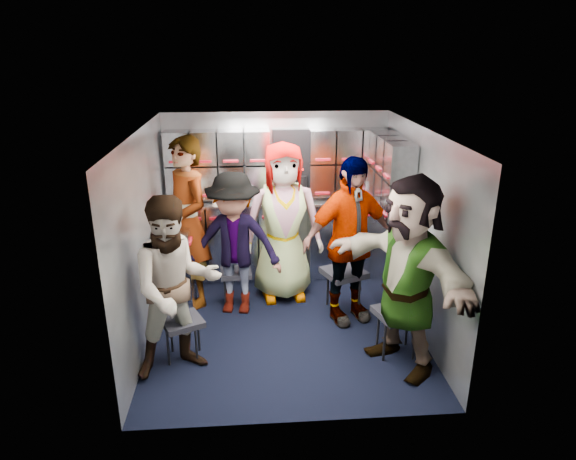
{
  "coord_description": "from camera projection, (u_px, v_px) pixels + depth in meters",
  "views": [
    {
      "loc": [
        -0.33,
        -4.85,
        2.89
      ],
      "look_at": [
        0.06,
        0.35,
        0.98
      ],
      "focal_mm": 32.0,
      "sensor_mm": 36.0,
      "label": 1
    }
  ],
  "objects": [
    {
      "name": "attendant_arc_b",
      "position": [
        234.0,
        244.0,
        5.62
      ],
      "size": [
        1.14,
        0.78,
        1.62
      ],
      "primitive_type": "imported",
      "rotation": [
        0.0,
        0.0,
        -0.18
      ],
      "color": "black",
      "rests_on": "ground"
    },
    {
      "name": "attendant_arc_d",
      "position": [
        349.0,
        241.0,
        5.41
      ],
      "size": [
        1.16,
        0.79,
        1.83
      ],
      "primitive_type": "imported",
      "rotation": [
        0.0,
        0.0,
        0.35
      ],
      "color": "black",
      "rests_on": "ground"
    },
    {
      "name": "bottle_left",
      "position": [
        252.0,
        194.0,
        6.3
      ],
      "size": [
        0.07,
        0.07,
        0.23
      ],
      "primitive_type": "cylinder",
      "color": "white",
      "rests_on": "counter"
    },
    {
      "name": "wall_left",
      "position": [
        144.0,
        239.0,
        5.1
      ],
      "size": [
        0.04,
        3.0,
        2.1
      ],
      "primitive_type": "cube",
      "color": "gray",
      "rests_on": "ground"
    },
    {
      "name": "locker_bank_back",
      "position": [
        277.0,
        163.0,
        6.31
      ],
      "size": [
        2.68,
        0.28,
        0.82
      ],
      "primitive_type": "cube",
      "color": "#8F939D",
      "rests_on": "wall_back"
    },
    {
      "name": "right_cabinet",
      "position": [
        387.0,
        258.0,
        6.04
      ],
      "size": [
        0.28,
        1.2,
        1.0
      ],
      "primitive_type": "cube",
      "color": "#8F939D",
      "rests_on": "ground"
    },
    {
      "name": "coffee_niche",
      "position": [
        291.0,
        164.0,
        6.39
      ],
      "size": [
        0.46,
        0.16,
        0.84
      ],
      "primitive_type": null,
      "color": "black",
      "rests_on": "wall_back"
    },
    {
      "name": "floor",
      "position": [
        285.0,
        326.0,
        5.56
      ],
      "size": [
        3.0,
        3.0,
        0.0
      ],
      "primitive_type": "plane",
      "color": "black",
      "rests_on": "ground"
    },
    {
      "name": "red_latch_strip",
      "position": [
        279.0,
        217.0,
        6.28
      ],
      "size": [
        2.6,
        0.02,
        0.03
      ],
      "primitive_type": "cube",
      "color": "maroon",
      "rests_on": "cart_bank_back"
    },
    {
      "name": "jump_seat_near_left",
      "position": [
        182.0,
        324.0,
        4.88
      ],
      "size": [
        0.47,
        0.46,
        0.43
      ],
      "rotation": [
        0.0,
        0.0,
        0.44
      ],
      "color": "black",
      "rests_on": "ground"
    },
    {
      "name": "attendant_arc_a",
      "position": [
        176.0,
        288.0,
        4.55
      ],
      "size": [
        0.99,
        0.88,
        1.69
      ],
      "primitive_type": "imported",
      "rotation": [
        0.0,
        0.0,
        0.34
      ],
      "color": "black",
      "rests_on": "ground"
    },
    {
      "name": "attendant_standing",
      "position": [
        188.0,
        223.0,
        5.76
      ],
      "size": [
        0.79,
        0.86,
        1.96
      ],
      "primitive_type": "imported",
      "rotation": [
        0.0,
        0.0,
        -0.97
      ],
      "color": "black",
      "rests_on": "ground"
    },
    {
      "name": "ceiling",
      "position": [
        284.0,
        132.0,
        4.84
      ],
      "size": [
        2.8,
        3.0,
        0.02
      ],
      "primitive_type": "cube",
      "color": "silver",
      "rests_on": "wall_back"
    },
    {
      "name": "wall_right",
      "position": [
        420.0,
        232.0,
        5.3
      ],
      "size": [
        0.04,
        3.0,
        2.1
      ],
      "primitive_type": "cube",
      "color": "gray",
      "rests_on": "ground"
    },
    {
      "name": "locker_bank_right",
      "position": [
        391.0,
        174.0,
        5.79
      ],
      "size": [
        0.28,
        1.0,
        0.82
      ],
      "primitive_type": "cube",
      "color": "#8F939D",
      "rests_on": "wall_right"
    },
    {
      "name": "cart_bank_left",
      "position": [
        177.0,
        267.0,
        5.83
      ],
      "size": [
        0.38,
        0.76,
        0.99
      ],
      "primitive_type": "cube",
      "color": "#8F939D",
      "rests_on": "ground"
    },
    {
      "name": "bottle_right",
      "position": [
        366.0,
        190.0,
        6.4
      ],
      "size": [
        0.07,
        0.07,
        0.25
      ],
      "primitive_type": "cylinder",
      "color": "white",
      "rests_on": "counter"
    },
    {
      "name": "jump_seat_near_right",
      "position": [
        398.0,
        315.0,
        4.94
      ],
      "size": [
        0.49,
        0.48,
        0.47
      ],
      "rotation": [
        0.0,
        0.0,
        0.3
      ],
      "color": "black",
      "rests_on": "ground"
    },
    {
      "name": "jump_seat_center",
      "position": [
        282.0,
        260.0,
        6.28
      ],
      "size": [
        0.39,
        0.37,
        0.43
      ],
      "rotation": [
        0.0,
        0.0,
        0.07
      ],
      "color": "black",
      "rests_on": "ground"
    },
    {
      "name": "attendant_arc_c",
      "position": [
        283.0,
        222.0,
        5.92
      ],
      "size": [
        0.96,
        0.67,
        1.87
      ],
      "primitive_type": "imported",
      "rotation": [
        0.0,
        0.0,
        0.09
      ],
      "color": "black",
      "rests_on": "ground"
    },
    {
      "name": "bottle_mid",
      "position": [
        240.0,
        194.0,
        6.29
      ],
      "size": [
        0.07,
        0.07,
        0.22
      ],
      "primitive_type": "cylinder",
      "color": "white",
      "rests_on": "counter"
    },
    {
      "name": "cup_left",
      "position": [
        215.0,
        199.0,
        6.28
      ],
      "size": [
        0.07,
        0.07,
        0.1
      ],
      "primitive_type": "cylinder",
      "color": "beige",
      "rests_on": "counter"
    },
    {
      "name": "jump_seat_mid_left",
      "position": [
        236.0,
        274.0,
        5.94
      ],
      "size": [
        0.37,
        0.36,
        0.42
      ],
      "rotation": [
        0.0,
        0.0,
        0.07
      ],
      "color": "black",
      "rests_on": "ground"
    },
    {
      "name": "wall_back",
      "position": [
        277.0,
        194.0,
        6.6
      ],
      "size": [
        2.8,
        0.04,
        2.1
      ],
      "primitive_type": "cube",
      "color": "gray",
      "rests_on": "ground"
    },
    {
      "name": "jump_seat_mid_right",
      "position": [
        344.0,
        275.0,
        5.75
      ],
      "size": [
        0.54,
        0.53,
        0.5
      ],
      "rotation": [
        0.0,
        0.0,
        0.38
      ],
      "color": "black",
      "rests_on": "ground"
    },
    {
      "name": "attendant_arc_e",
      "position": [
        407.0,
        275.0,
        4.6
      ],
      "size": [
        1.31,
        1.77,
        1.86
      ],
      "primitive_type": "imported",
      "rotation": [
        0.0,
        0.0,
        -1.07
      ],
      "color": "black",
      "rests_on": "ground"
    },
    {
      "name": "cup_right",
      "position": [
        374.0,
        196.0,
        6.42
      ],
      "size": [
        0.08,
        0.08,
        0.11
      ],
      "primitive_type": "cylinder",
      "color": "beige",
      "rests_on": "counter"
    },
    {
      "name": "counter",
      "position": [
        278.0,
        202.0,
        6.42
      ],
      "size": [
        2.68,
        0.42,
        0.03
      ],
      "primitive_type": "cube",
      "color": "silver",
      "rests_on": "cart_bank_back"
    },
    {
      "name": "cart_bank_back",
      "position": [
        278.0,
        240.0,
        6.6
      ],
      "size": [
        2.68,
        0.38,
        0.99
      ],
      "primitive_type": "cube",
      "color": "#8F939D",
      "rests_on": "ground"
    }
  ]
}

